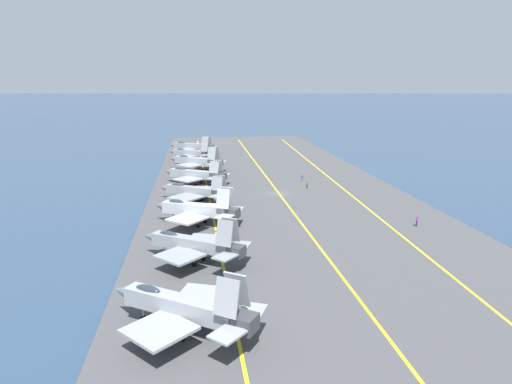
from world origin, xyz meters
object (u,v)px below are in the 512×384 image
Objects in this scene: parked_jet_third at (197,209)px; parked_jet_seventh at (192,153)px; crew_green_vest at (307,184)px; parked_jet_second at (193,244)px; parked_jet_nearest at (182,306)px; crew_purple_vest at (417,221)px; crew_blue_vest at (302,177)px; parked_jet_sixth at (196,161)px; parked_jet_eighth at (192,146)px; parked_jet_fourth at (195,191)px; parked_jet_fifth at (195,174)px.

parked_jet_third reaches higher than parked_jet_seventh.
parked_jet_seventh is at bearing 33.81° from crew_green_vest.
parked_jet_third is (16.58, -0.49, 0.05)m from parked_jet_second.
parked_jet_second is (17.45, -1.00, -0.07)m from parked_jet_nearest.
crew_blue_vest is at bearing 16.12° from crew_purple_vest.
parked_jet_nearest is at bearing 177.49° from parked_jet_third.
parked_jet_nearest is at bearing 179.86° from parked_jet_seventh.
parked_jet_sixth reaches higher than crew_purple_vest.
parked_jet_eighth is 60.11m from crew_green_vest.
parked_jet_third is 48.07m from parked_jet_sixth.
parked_jet_seventh reaches higher than parked_jet_fourth.
parked_jet_seventh is at bearing 4.95° from parked_jet_sixth.
parked_jet_third reaches higher than crew_purple_vest.
crew_blue_vest is (48.48, -25.96, -1.72)m from parked_jet_second.
parked_jet_eighth is (46.66, 1.12, 0.23)m from parked_jet_fifth.
parked_jet_fifth is at bearing 73.59° from crew_green_vest.
parked_jet_sixth is 0.96× the size of parked_jet_eighth.
parked_jet_seventh reaches higher than parked_jet_second.
parked_jet_eighth reaches higher than crew_green_vest.
parked_jet_fourth is at bearing -0.41° from parked_jet_second.
parked_jet_second is at bearing 178.30° from parked_jet_third.
parked_jet_second is at bearing 148.23° from crew_green_vest.
parked_jet_seventh is at bearing 40.33° from crew_blue_vest.
parked_jet_sixth reaches higher than parked_jet_nearest.
crew_green_vest is (-39.00, -26.12, -1.72)m from parked_jet_seventh.
parked_jet_fifth is 52.19m from crew_purple_vest.
parked_jet_nearest is at bearing 179.93° from parked_jet_eighth.
parked_jet_second is 8.38× the size of crew_purple_vest.
crew_green_vest is at bearing -146.19° from parked_jet_seventh.
parked_jet_nearest reaches higher than parked_jet_third.
crew_green_vest is (58.39, -26.36, -1.77)m from parked_jet_nearest.
parked_jet_nearest is 0.95× the size of parked_jet_eighth.
parked_jet_second is at bearing 179.70° from parked_jet_fifth.
parked_jet_seventh is at bearing -0.14° from parked_jet_nearest.
parked_jet_third is 31.76m from parked_jet_fifth.
parked_jet_nearest reaches higher than parked_jet_fourth.
parked_jet_third is at bearing -2.51° from parked_jet_nearest.
crew_green_vest reaches higher than crew_blue_vest.
parked_jet_eighth is at bearing -0.07° from parked_jet_nearest.
parked_jet_second is 0.97× the size of parked_jet_third.
parked_jet_sixth is (32.50, -0.34, 0.59)m from parked_jet_fourth.
parked_jet_second reaches higher than parked_jet_fourth.
crew_purple_vest is at bearing -145.95° from parked_jet_sixth.
crew_purple_vest is at bearing -73.23° from parked_jet_second.
crew_purple_vest is at bearing -98.63° from parked_jet_third.
parked_jet_fourth is at bearing 60.03° from crew_purple_vest.
parked_jet_fifth is at bearing 90.30° from crew_blue_vest.
parked_jet_second reaches higher than crew_purple_vest.
parked_jet_fourth is 0.96× the size of parked_jet_eighth.
parked_jet_sixth reaches higher than crew_green_vest.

